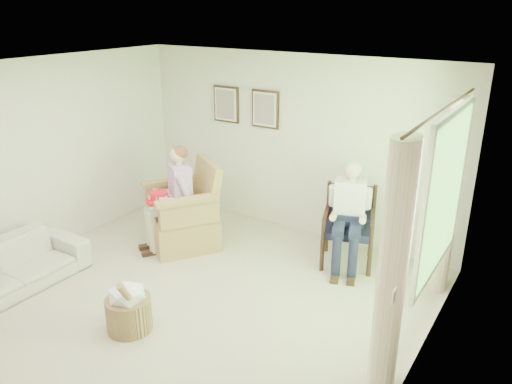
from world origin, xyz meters
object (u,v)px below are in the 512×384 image
at_px(wicker_armchair, 184,219).
at_px(hatbox, 128,307).
at_px(sofa, 4,270).
at_px(red_hat, 159,198).
at_px(person_wicker, 175,191).
at_px(person_dark, 348,208).
at_px(wood_armchair, 351,223).

relative_size(wicker_armchair, hatbox, 1.72).
distance_m(sofa, red_hat, 2.05).
bearing_deg(wicker_armchair, hatbox, -32.57).
relative_size(person_wicker, red_hat, 3.95).
distance_m(red_hat, hatbox, 1.89).
bearing_deg(person_wicker, person_dark, 53.45).
bearing_deg(wood_armchair, wicker_armchair, -178.92).
relative_size(red_hat, hatbox, 0.52).
xyz_separation_m(sofa, hatbox, (1.78, 0.27, -0.01)).
distance_m(wicker_armchair, hatbox, 2.04).
bearing_deg(person_dark, wood_armchair, 70.92).
distance_m(wood_armchair, hatbox, 2.99).
bearing_deg(wicker_armchair, wood_armchair, 53.66).
relative_size(sofa, hatbox, 2.79).
distance_m(sofa, person_wicker, 2.27).
distance_m(wood_armchair, person_dark, 0.31).
distance_m(sofa, hatbox, 1.80).
relative_size(person_dark, red_hat, 3.83).
xyz_separation_m(wood_armchair, person_dark, (-0.00, -0.17, 0.27)).
relative_size(wicker_armchair, sofa, 0.62).
bearing_deg(sofa, person_wicker, -25.68).
distance_m(person_dark, hatbox, 2.89).
relative_size(person_wicker, person_dark, 1.03).
height_order(person_dark, hatbox, person_dark).
distance_m(person_wicker, hatbox, 1.98).
xyz_separation_m(person_wicker, person_dark, (2.17, 0.79, -0.04)).
xyz_separation_m(sofa, person_dark, (3.12, 2.77, 0.53)).
bearing_deg(sofa, person_dark, -48.48).
height_order(person_wicker, red_hat, person_wicker).
bearing_deg(red_hat, wicker_armchair, 65.33).
xyz_separation_m(sofa, person_wicker, (0.95, 1.98, 0.57)).
xyz_separation_m(wicker_armchair, hatbox, (0.83, -1.86, -0.11)).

